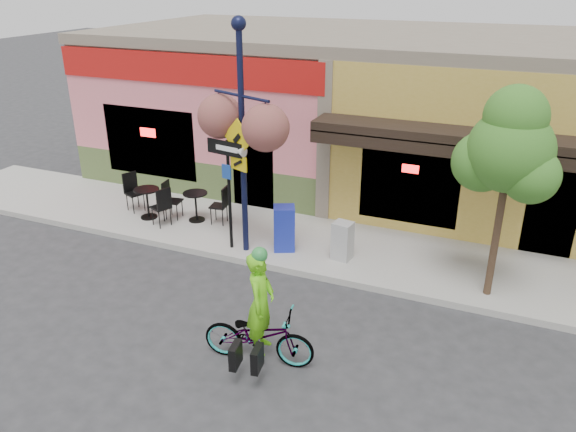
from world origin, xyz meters
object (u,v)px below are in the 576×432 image
(building, at_px, (400,109))
(newspaper_box_grey, at_px, (342,241))
(bicycle, at_px, (259,336))
(one_way_sign, at_px, (229,196))
(cyclist_rider, at_px, (261,316))
(newspaper_box_blue, at_px, (284,228))
(street_tree, at_px, (503,196))
(lamp_post, at_px, (243,142))

(building, relative_size, newspaper_box_grey, 20.57)
(bicycle, distance_m, one_way_sign, 4.19)
(building, bearing_deg, newspaper_box_grey, -88.26)
(building, bearing_deg, cyclist_rider, -90.09)
(newspaper_box_blue, bearing_deg, building, 54.53)
(building, bearing_deg, one_way_sign, -109.95)
(bicycle, xyz_separation_m, newspaper_box_blue, (-1.14, 3.75, 0.18))
(bicycle, relative_size, newspaper_box_blue, 1.79)
(one_way_sign, height_order, street_tree, street_tree)
(building, bearing_deg, newspaper_box_blue, -101.00)
(newspaper_box_grey, bearing_deg, lamp_post, -160.09)
(building, xyz_separation_m, cyclist_rider, (-0.02, -9.93, -1.34))
(cyclist_rider, height_order, street_tree, street_tree)
(building, distance_m, bicycle, 10.08)
(one_way_sign, height_order, newspaper_box_blue, one_way_sign)
(bicycle, relative_size, lamp_post, 0.37)
(cyclist_rider, relative_size, street_tree, 0.43)
(cyclist_rider, distance_m, newspaper_box_blue, 3.94)
(street_tree, bearing_deg, newspaper_box_blue, 177.22)
(cyclist_rider, xyz_separation_m, one_way_sign, (-2.37, 3.37, 0.54))
(lamp_post, relative_size, street_tree, 1.22)
(bicycle, relative_size, street_tree, 0.45)
(bicycle, xyz_separation_m, cyclist_rider, (0.05, 0.00, 0.40))
(newspaper_box_blue, bearing_deg, lamp_post, 179.51)
(one_way_sign, distance_m, newspaper_box_grey, 2.75)
(lamp_post, height_order, newspaper_box_blue, lamp_post)
(lamp_post, bearing_deg, street_tree, 22.07)
(lamp_post, xyz_separation_m, newspaper_box_grey, (2.20, 0.44, -2.15))
(lamp_post, bearing_deg, building, 93.43)
(cyclist_rider, bearing_deg, lamp_post, 22.41)
(newspaper_box_grey, relative_size, street_tree, 0.21)
(lamp_post, distance_m, newspaper_box_blue, 2.25)
(cyclist_rider, xyz_separation_m, lamp_post, (-2.00, 3.39, 1.84))
(bicycle, bearing_deg, street_tree, -52.20)
(one_way_sign, bearing_deg, newspaper_box_grey, 20.77)
(building, bearing_deg, bicycle, -90.38)
(lamp_post, relative_size, newspaper_box_blue, 4.85)
(one_way_sign, bearing_deg, bicycle, -44.94)
(cyclist_rider, relative_size, newspaper_box_grey, 2.05)
(street_tree, bearing_deg, newspaper_box_grey, 174.60)
(one_way_sign, xyz_separation_m, street_tree, (5.73, 0.16, 0.82))
(building, height_order, newspaper_box_grey, building)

